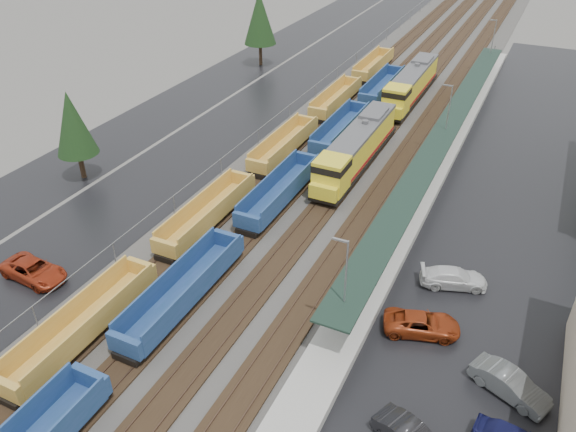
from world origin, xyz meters
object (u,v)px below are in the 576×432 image
well_string_yellow (208,214)px  parked_car_east_b (422,324)px  parked_car_east_e (510,384)px  parked_car_east_c (454,278)px  well_string_blue (238,235)px  locomotive_lead (356,149)px  locomotive_trail (410,85)px  parked_car_west_c (34,271)px

well_string_yellow → parked_car_east_b: (20.10, -5.10, -0.39)m
parked_car_east_e → parked_car_east_c: bearing=53.4°
parked_car_east_b → parked_car_east_e: 6.67m
well_string_blue → parked_car_east_e: 22.98m
parked_car_east_c → locomotive_lead: bearing=22.5°
locomotive_lead → parked_car_east_c: size_ratio=3.84×
well_string_blue → parked_car_east_c: size_ratio=18.55×
locomotive_lead → parked_car_east_b: size_ratio=3.71×
locomotive_trail → well_string_yellow: (-8.00, -36.31, -1.20)m
parked_car_west_c → locomotive_trail: bearing=-14.5°
parked_car_west_c → locomotive_lead: bearing=-26.4°
well_string_yellow → parked_car_east_c: size_ratio=21.21×
parked_car_east_e → parked_car_west_c: bearing=120.3°
parked_car_west_c → parked_car_east_c: (28.91, 12.87, -0.04)m
locomotive_lead → locomotive_trail: same height
parked_car_east_e → well_string_blue: bearing=97.5°
parked_car_east_b → well_string_yellow: bearing=58.6°
locomotive_trail → parked_car_east_e: (18.10, -44.31, -1.51)m
well_string_blue → well_string_yellow: bearing=156.9°
well_string_yellow → parked_car_east_c: (21.03, 0.78, -0.39)m
well_string_yellow → parked_car_west_c: size_ratio=19.31×
well_string_blue → parked_car_east_c: bearing=8.3°
locomotive_trail → parked_car_east_c: size_ratio=3.84×
parked_car_west_c → parked_car_east_b: bearing=-72.3°
parked_car_east_e → parked_car_east_b: bearing=87.6°
locomotive_trail → well_string_blue: (-4.00, -38.01, -1.16)m
well_string_yellow → parked_car_east_c: 21.05m
well_string_blue → parked_car_west_c: well_string_blue is taller
parked_car_east_e → locomotive_lead: bearing=61.3°
locomotive_lead → parked_car_west_c: bearing=-120.1°
parked_car_east_b → parked_car_west_c: bearing=86.9°
locomotive_trail → well_string_blue: size_ratio=0.21×
parked_car_east_b → parked_car_east_c: parked_car_east_c is taller
locomotive_lead → parked_car_west_c: (-15.88, -27.40, -1.55)m
locomotive_trail → parked_car_west_c: 50.96m
locomotive_trail → parked_car_east_c: locomotive_trail is taller
locomotive_trail → parked_car_west_c: (-15.88, -48.40, -1.55)m
locomotive_trail → parked_car_east_b: bearing=-73.7°
locomotive_lead → parked_car_east_c: locomotive_lead is taller
locomotive_lead → parked_car_east_e: size_ratio=3.96×
locomotive_lead → well_string_yellow: bearing=-117.6°
parked_car_west_c → parked_car_east_c: parked_car_west_c is taller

